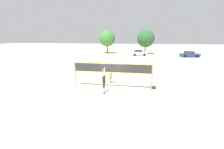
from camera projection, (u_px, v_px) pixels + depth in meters
ground_plane at (112, 88)px, 14.54m from camera, size 200.00×200.00×0.00m
volleyball_net at (112, 71)px, 14.13m from camera, size 7.55×0.13×2.41m
player_spiker at (104, 80)px, 12.94m from camera, size 0.28×0.72×2.23m
player_blocker at (111, 73)px, 15.72m from camera, size 0.28×0.70×2.14m
volleyball at (104, 93)px, 12.95m from camera, size 0.21×0.21×0.21m
gear_bag at (153, 87)px, 14.19m from camera, size 0.50×0.28×0.27m
parked_car_near at (139, 53)px, 40.32m from camera, size 4.56×2.87×1.53m
parked_car_mid at (190, 54)px, 36.99m from camera, size 4.59×2.27×1.47m
tree_left_cluster at (107, 39)px, 45.07m from camera, size 4.83×4.83×6.85m
tree_right_cluster at (146, 39)px, 43.18m from camera, size 5.04×5.04×6.96m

